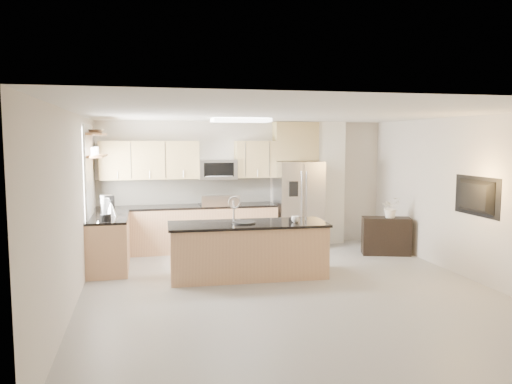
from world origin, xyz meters
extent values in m
plane|color=gray|center=(0.00, 0.00, 0.00)|extent=(6.50, 6.50, 0.00)
cube|color=silver|center=(0.00, 0.00, 2.60)|extent=(6.00, 6.50, 0.02)
cube|color=beige|center=(0.00, 3.25, 1.30)|extent=(6.00, 0.02, 2.60)
cube|color=beige|center=(0.00, -3.25, 1.30)|extent=(6.00, 0.02, 2.60)
cube|color=beige|center=(-3.00, 0.00, 1.30)|extent=(0.02, 6.50, 2.60)
cube|color=beige|center=(3.00, 0.00, 1.30)|extent=(0.02, 6.50, 2.60)
cube|color=tan|center=(-1.23, 2.92, 0.44)|extent=(3.55, 0.65, 0.88)
cube|color=black|center=(-1.23, 2.92, 0.90)|extent=(3.55, 0.66, 0.04)
cube|color=beige|center=(-1.23, 3.24, 1.18)|extent=(3.55, 0.02, 0.52)
cube|color=tan|center=(-2.67, 1.85, 0.44)|extent=(0.65, 1.50, 0.88)
cube|color=black|center=(-2.67, 1.85, 0.90)|extent=(0.66, 1.50, 0.04)
cube|color=black|center=(-0.60, 2.92, 0.45)|extent=(0.76, 0.64, 0.90)
cube|color=black|center=(-0.60, 2.92, 0.92)|extent=(0.76, 0.62, 0.03)
cube|color=#BDBDC0|center=(-0.60, 2.62, 1.03)|extent=(0.76, 0.04, 0.22)
cube|color=tan|center=(-1.94, 3.08, 1.83)|extent=(1.92, 0.33, 0.75)
cube|color=tan|center=(0.19, 3.08, 1.83)|extent=(0.82, 0.33, 0.75)
cube|color=#BDBDC0|center=(-0.60, 3.05, 1.63)|extent=(0.76, 0.40, 0.40)
cube|color=black|center=(-0.60, 2.85, 1.63)|extent=(0.60, 0.02, 0.28)
cube|color=#BDBDC0|center=(1.06, 2.88, 0.89)|extent=(0.92, 0.75, 1.78)
cube|color=gray|center=(1.06, 2.50, 0.89)|extent=(0.02, 0.01, 1.69)
cube|color=black|center=(0.84, 2.48, 1.25)|extent=(0.18, 0.03, 0.30)
cube|color=white|center=(1.82, 3.10, 1.30)|extent=(0.60, 0.30, 2.60)
cube|color=white|center=(-2.98, 1.85, 1.65)|extent=(0.03, 1.05, 1.55)
cube|color=white|center=(-2.97, 1.85, 1.65)|extent=(0.03, 1.15, 1.65)
cube|color=brown|center=(-2.85, 1.95, 1.95)|extent=(0.30, 1.20, 0.04)
cube|color=brown|center=(-2.85, 1.95, 2.32)|extent=(0.30, 1.20, 0.04)
cube|color=white|center=(-0.40, 1.60, 2.56)|extent=(1.00, 0.50, 0.06)
cube|color=tan|center=(-0.44, 0.84, 0.42)|extent=(2.53, 0.96, 0.85)
cube|color=black|center=(-0.44, 0.84, 0.87)|extent=(2.59, 1.02, 0.04)
cube|color=black|center=(-0.63, 0.84, 0.85)|extent=(0.53, 0.38, 0.01)
cylinder|color=#BDBDC0|center=(-0.63, 1.05, 1.06)|extent=(0.03, 0.03, 0.34)
torus|color=#BDBDC0|center=(-0.63, 0.99, 1.21)|extent=(0.21, 0.03, 0.21)
cube|color=black|center=(2.51, 1.78, 0.36)|extent=(0.98, 0.64, 0.73)
imported|color=white|center=(0.32, 0.71, 0.94)|extent=(0.17, 0.17, 0.10)
cylinder|color=black|center=(-0.51, 0.84, 0.90)|extent=(0.44, 0.44, 0.02)
cylinder|color=black|center=(-2.67, 1.30, 0.98)|extent=(0.16, 0.16, 0.11)
cylinder|color=silver|center=(-2.67, 1.30, 1.16)|extent=(0.12, 0.12, 0.26)
cone|color=#BDBDC0|center=(-2.62, 1.86, 1.04)|extent=(0.22, 0.22, 0.24)
cylinder|color=black|center=(-2.62, 1.86, 1.17)|extent=(0.04, 0.04, 0.04)
cube|color=black|center=(-2.69, 2.03, 1.09)|extent=(0.25, 0.27, 0.34)
cylinder|color=#BDBDC0|center=(-2.69, 1.97, 1.01)|extent=(0.11, 0.11, 0.12)
imported|color=#BDBDC0|center=(-2.85, 1.97, 2.38)|extent=(0.43, 0.43, 0.08)
imported|color=white|center=(2.56, 1.73, 1.03)|extent=(0.64, 0.58, 0.61)
imported|color=black|center=(2.91, -0.20, 1.35)|extent=(0.14, 1.08, 0.62)
camera|label=1|loc=(-2.07, -6.96, 2.23)|focal=35.00mm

